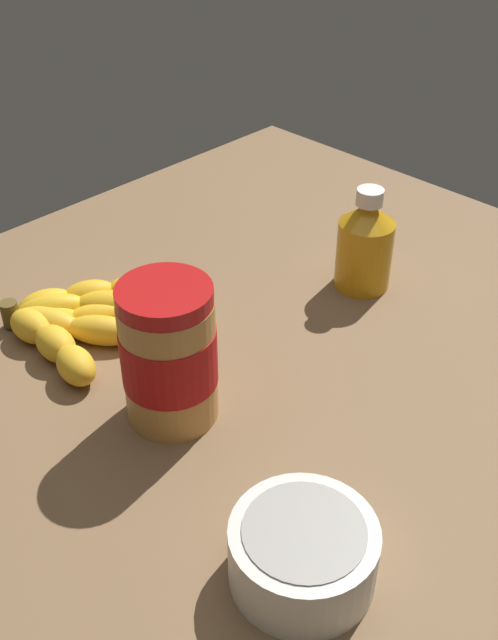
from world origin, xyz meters
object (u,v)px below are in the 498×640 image
at_px(peanut_butter_jar, 169,354).
at_px(honey_bottle, 365,244).
at_px(small_bowl, 303,552).
at_px(banana_bunch, 91,318).

bearing_deg(peanut_butter_jar, honey_bottle, -178.35).
bearing_deg(small_bowl, peanut_butter_jar, -103.60).
height_order(peanut_butter_jar, small_bowl, peanut_butter_jar).
distance_m(banana_bunch, small_bowl, 0.39).
distance_m(peanut_butter_jar, small_bowl, 0.22).
relative_size(peanut_butter_jar, small_bowl, 1.27).
relative_size(honey_bottle, small_bowl, 1.11).
distance_m(peanut_butter_jar, honey_bottle, 0.31).
bearing_deg(honey_bottle, small_bowl, 31.40).
relative_size(banana_bunch, honey_bottle, 1.57).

